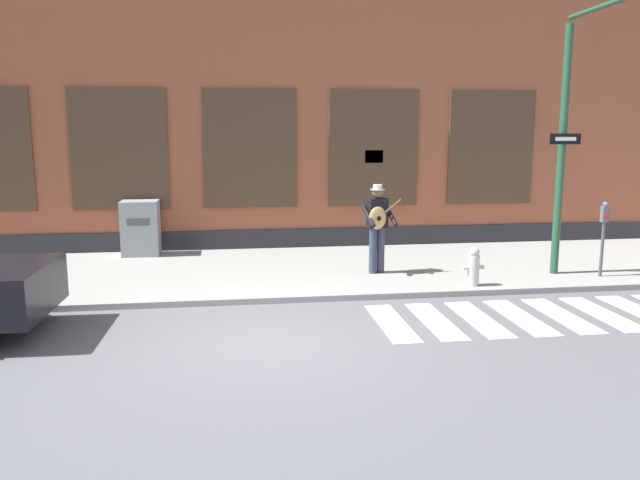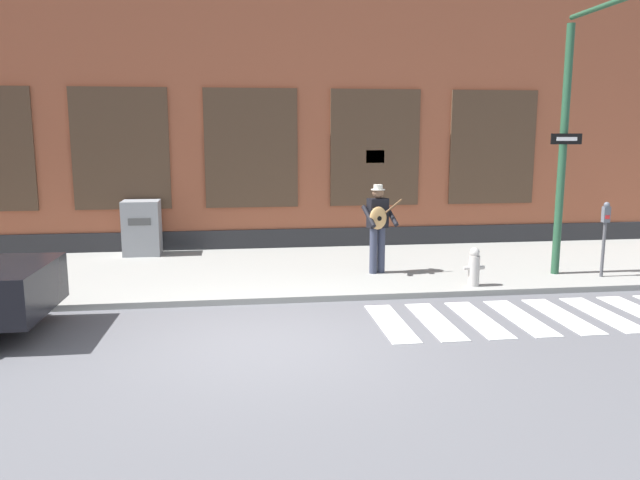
{
  "view_description": "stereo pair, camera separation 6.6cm",
  "coord_description": "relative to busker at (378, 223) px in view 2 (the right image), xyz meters",
  "views": [
    {
      "loc": [
        -0.43,
        -8.15,
        2.86
      ],
      "look_at": [
        1.03,
        2.23,
        1.01
      ],
      "focal_mm": 35.0,
      "sensor_mm": 36.0,
      "label": 1
    },
    {
      "loc": [
        -0.36,
        -8.16,
        2.86
      ],
      "look_at": [
        1.03,
        2.23,
        1.01
      ],
      "focal_mm": 35.0,
      "sensor_mm": 36.0,
      "label": 2
    }
  ],
  "objects": [
    {
      "name": "ground_plane",
      "position": [
        -2.34,
        -3.51,
        -1.1
      ],
      "size": [
        160.0,
        160.0,
        0.0
      ],
      "primitive_type": "plane",
      "color": "#56565B"
    },
    {
      "name": "parking_meter",
      "position": [
        4.19,
        -0.86,
        -0.05
      ],
      "size": [
        0.13,
        0.11,
        1.44
      ],
      "color": "#47474C",
      "rests_on": "sidewalk"
    },
    {
      "name": "fire_hydrant",
      "position": [
        1.49,
        -1.22,
        -0.65
      ],
      "size": [
        0.38,
        0.2,
        0.7
      ],
      "color": "#B2ADA8",
      "rests_on": "sidewalk"
    },
    {
      "name": "busker",
      "position": [
        0.0,
        0.0,
        0.0
      ],
      "size": [
        0.77,
        0.63,
        1.73
      ],
      "color": "#33384C",
      "rests_on": "sidewalk"
    },
    {
      "name": "utility_box",
      "position": [
        -4.81,
        2.51,
        -0.38
      ],
      "size": [
        0.81,
        0.66,
        1.22
      ],
      "color": "gray",
      "rests_on": "sidewalk"
    },
    {
      "name": "building_backdrop",
      "position": [
        -2.34,
        4.95,
        3.06
      ],
      "size": [
        28.0,
        4.06,
        8.33
      ],
      "color": "brown",
      "rests_on": "ground"
    },
    {
      "name": "traffic_light",
      "position": [
        3.4,
        -1.66,
        2.41
      ],
      "size": [
        0.6,
        3.03,
        4.88
      ],
      "color": "#234C33",
      "rests_on": "sidewalk"
    },
    {
      "name": "crosswalk",
      "position": [
        1.95,
        -2.87,
        -1.09
      ],
      "size": [
        5.2,
        1.9,
        0.01
      ],
      "color": "silver",
      "rests_on": "ground"
    },
    {
      "name": "sidewalk",
      "position": [
        -2.34,
        0.69,
        -1.04
      ],
      "size": [
        28.0,
        4.53,
        0.11
      ],
      "color": "gray",
      "rests_on": "ground"
    }
  ]
}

